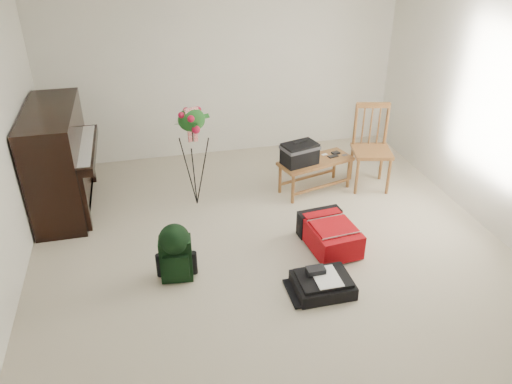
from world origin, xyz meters
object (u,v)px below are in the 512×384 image
object	(u,v)px
dining_chair	(371,148)
black_duffel	(323,283)
bench	(303,154)
green_backpack	(175,250)
flower_stand	(194,158)
piano	(60,162)
red_suitcase	(328,232)

from	to	relation	value
dining_chair	black_duffel	bearing A→B (deg)	-111.85
bench	green_backpack	distance (m)	2.24
black_duffel	flower_stand	world-z (taller)	flower_stand
bench	flower_stand	xyz separation A→B (m)	(-1.36, -0.00, 0.11)
piano	flower_stand	bearing A→B (deg)	-11.19
dining_chair	green_backpack	bearing A→B (deg)	-139.64
dining_chair	red_suitcase	size ratio (longest dim) A/B	1.47
red_suitcase	flower_stand	world-z (taller)	flower_stand
bench	flower_stand	distance (m)	1.37
flower_stand	bench	bearing A→B (deg)	-17.12
piano	dining_chair	size ratio (longest dim) A/B	1.39
bench	green_backpack	size ratio (longest dim) A/B	1.67
piano	green_backpack	bearing A→B (deg)	-55.60
bench	black_duffel	bearing A→B (deg)	-117.70
red_suitcase	flower_stand	distance (m)	1.80
piano	flower_stand	size ratio (longest dim) A/B	1.17
green_backpack	flower_stand	distance (m)	1.47
piano	green_backpack	xyz separation A→B (m)	(1.16, -1.70, -0.26)
bench	red_suitcase	bearing A→B (deg)	-110.12
piano	red_suitcase	bearing A→B (deg)	-28.23
bench	green_backpack	world-z (taller)	bench
red_suitcase	black_duffel	xyz separation A→B (m)	(-0.32, -0.71, -0.07)
piano	green_backpack	world-z (taller)	piano
piano	dining_chair	xyz separation A→B (m)	(3.79, -0.35, -0.07)
black_duffel	dining_chair	bearing A→B (deg)	54.99
bench	green_backpack	bearing A→B (deg)	-156.59
piano	black_duffel	bearing A→B (deg)	-41.68
piano	dining_chair	bearing A→B (deg)	-5.27
dining_chair	red_suitcase	world-z (taller)	dining_chair
red_suitcase	black_duffel	distance (m)	0.78
dining_chair	black_duffel	size ratio (longest dim) A/B	1.98
dining_chair	flower_stand	world-z (taller)	flower_stand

